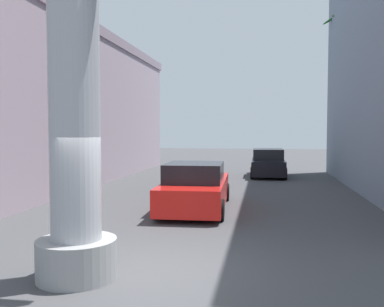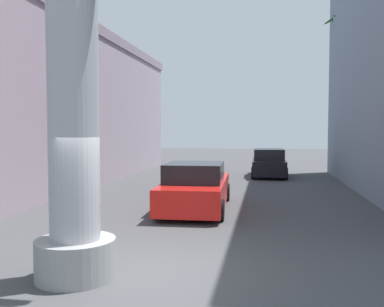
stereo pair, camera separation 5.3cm
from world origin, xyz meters
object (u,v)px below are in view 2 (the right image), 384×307
(car_far, at_px, (269,163))
(palm_tree_mid_left, at_px, (66,84))
(palm_tree_far_right, at_px, (342,82))
(neon_sign_pole, at_px, (72,2))
(car_lead, at_px, (196,188))

(car_far, distance_m, palm_tree_mid_left, 11.85)
(palm_tree_mid_left, xyz_separation_m, palm_tree_far_right, (13.06, 8.92, 0.83))
(neon_sign_pole, xyz_separation_m, palm_tree_mid_left, (-5.32, 10.59, -0.16))
(palm_tree_mid_left, bearing_deg, palm_tree_far_right, 34.34)
(palm_tree_far_right, bearing_deg, car_far, -154.37)
(car_lead, xyz_separation_m, palm_tree_far_right, (6.70, 12.66, 4.77))
(car_far, relative_size, palm_tree_far_right, 0.46)
(neon_sign_pole, height_order, car_lead, neon_sign_pole)
(palm_tree_mid_left, height_order, palm_tree_far_right, palm_tree_far_right)
(neon_sign_pole, distance_m, car_far, 18.28)
(neon_sign_pole, relative_size, car_far, 2.50)
(car_far, distance_m, palm_tree_far_right, 6.67)
(car_lead, relative_size, car_far, 1.19)
(car_far, xyz_separation_m, palm_tree_far_right, (4.24, 2.03, 4.74))
(car_lead, distance_m, car_far, 10.91)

